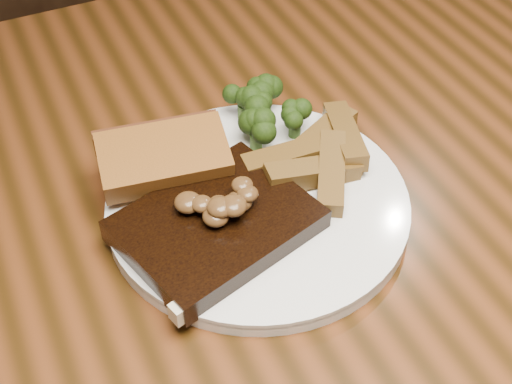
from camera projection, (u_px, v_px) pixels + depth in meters
dining_table at (264, 283)px, 0.73m from camera, size 1.60×0.90×0.75m
chair_far at (51, 84)px, 1.21m from camera, size 0.53×0.53×0.93m
plate at (258, 206)px, 0.66m from camera, size 0.31×0.31×0.01m
steak at (216, 225)px, 0.62m from camera, size 0.19×0.16×0.02m
steak_bone at (242, 273)px, 0.59m from camera, size 0.14×0.05×0.02m
mushroom_pile at (219, 199)px, 0.61m from camera, size 0.07×0.07×0.03m
garlic_bread at (166, 173)px, 0.67m from camera, size 0.13×0.08×0.03m
potato_wedges at (315, 162)px, 0.68m from camera, size 0.12×0.12×0.02m
broccoli_cluster at (268, 118)px, 0.72m from camera, size 0.07×0.07×0.04m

